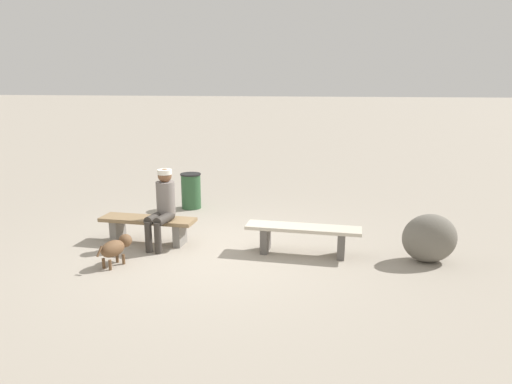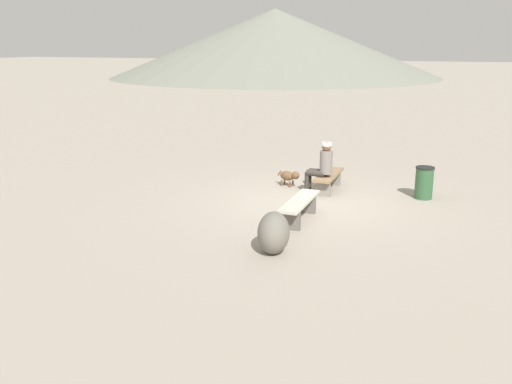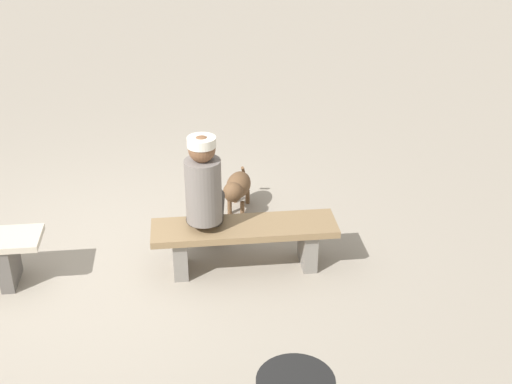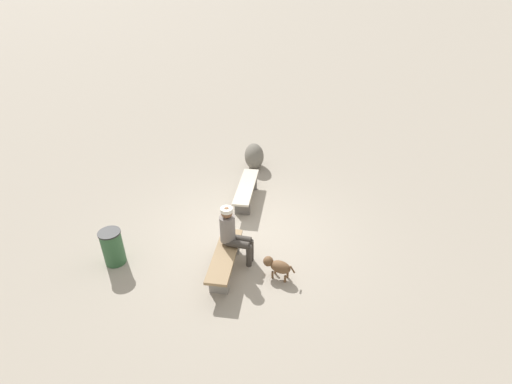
# 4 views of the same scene
# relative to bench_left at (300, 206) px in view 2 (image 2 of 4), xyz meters

# --- Properties ---
(ground) EXTENTS (210.00, 210.00, 0.06)m
(ground) POSITION_rel_bench_left_xyz_m (1.36, 0.20, -0.35)
(ground) COLOR #9E9384
(bench_left) EXTENTS (1.78, 0.42, 0.45)m
(bench_left) POSITION_rel_bench_left_xyz_m (0.00, 0.00, 0.00)
(bench_left) COLOR #605B56
(bench_left) RESTS_ON ground
(bench_right) EXTENTS (1.60, 0.44, 0.43)m
(bench_right) POSITION_rel_bench_left_xyz_m (2.58, 0.04, -0.01)
(bench_right) COLOR gray
(bench_right) RESTS_ON ground
(seated_person) EXTENTS (0.35, 0.66, 1.26)m
(seated_person) POSITION_rel_bench_left_xyz_m (2.26, 0.14, 0.40)
(seated_person) COLOR slate
(seated_person) RESTS_ON ground
(dog) EXTENTS (0.34, 0.63, 0.41)m
(dog) POSITION_rel_bench_left_xyz_m (2.60, 1.07, -0.04)
(dog) COLOR brown
(dog) RESTS_ON ground
(trash_bin) EXTENTS (0.43, 0.43, 0.75)m
(trash_bin) POSITION_rel_bench_left_xyz_m (2.68, -2.21, 0.06)
(trash_bin) COLOR #2D5633
(trash_bin) RESTS_ON ground
(boulder) EXTENTS (0.92, 0.74, 0.73)m
(boulder) POSITION_rel_bench_left_xyz_m (-1.86, -0.10, 0.05)
(boulder) COLOR #6B665B
(boulder) RESTS_ON ground
(distant_peak_1) EXTENTS (34.76, 34.76, 7.01)m
(distant_peak_1) POSITION_rel_bench_left_xyz_m (46.79, 17.13, 3.19)
(distant_peak_1) COLOR gray
(distant_peak_1) RESTS_ON ground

